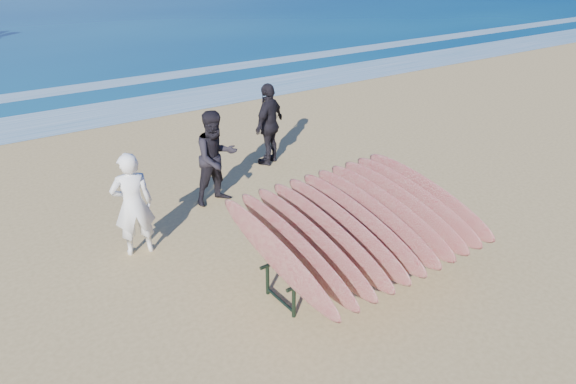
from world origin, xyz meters
name	(u,v)px	position (x,y,z in m)	size (l,w,h in m)	color
ground	(315,262)	(0.00, 0.00, 0.00)	(120.00, 120.00, 0.00)	tan
foam_near	(125,110)	(0.00, 10.00, 0.01)	(160.00, 160.00, 0.00)	white
foam_far	(95,86)	(0.00, 13.50, 0.01)	(160.00, 160.00, 0.00)	white
surfboard_rack	(359,222)	(0.41, -0.55, 0.89)	(3.30, 2.99, 1.42)	black
person_white	(133,204)	(-2.30, 1.89, 0.90)	(0.66, 0.43, 1.80)	white
person_dark_a	(216,158)	(-0.34, 2.83, 0.95)	(0.92, 0.72, 1.89)	black
person_dark_b	(269,124)	(1.58, 3.98, 0.95)	(1.12, 0.46, 1.91)	black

